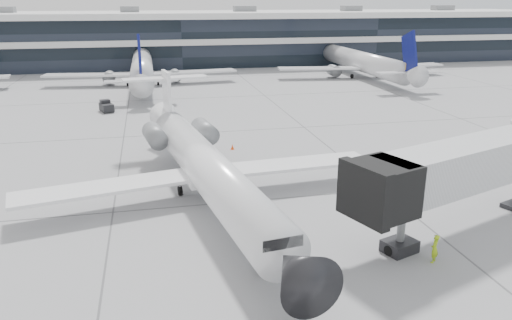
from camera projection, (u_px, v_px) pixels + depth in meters
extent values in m
plane|color=gray|center=(255.00, 200.00, 36.31)|extent=(220.00, 220.00, 0.00)
cube|color=black|center=(178.00, 41.00, 111.00)|extent=(170.00, 22.00, 10.00)
cylinder|color=white|center=(208.00, 170.00, 35.13)|extent=(6.84, 26.36, 2.95)
cone|color=black|center=(297.00, 271.00, 22.12)|extent=(3.37, 3.47, 2.95)
cone|color=white|center=(167.00, 120.00, 48.24)|extent=(3.29, 3.88, 2.80)
cube|color=white|center=(104.00, 188.00, 33.95)|extent=(12.35, 5.39, 0.24)
cube|color=white|center=(293.00, 164.00, 38.73)|extent=(12.20, 3.80, 0.24)
cylinder|color=slate|center=(155.00, 136.00, 42.23)|extent=(2.18, 3.92, 1.64)
cylinder|color=slate|center=(205.00, 131.00, 43.70)|extent=(2.18, 3.92, 1.64)
cube|color=white|center=(167.00, 97.00, 46.95)|extent=(0.73, 2.85, 4.92)
cube|color=white|center=(165.00, 78.00, 46.80)|extent=(8.04, 2.90, 0.17)
cylinder|color=black|center=(262.00, 268.00, 26.59)|extent=(0.29, 0.63, 0.61)
cylinder|color=black|center=(180.00, 191.00, 37.19)|extent=(0.36, 0.73, 0.70)
cylinder|color=black|center=(222.00, 185.00, 38.30)|extent=(0.36, 0.73, 0.70)
cube|color=silver|center=(470.00, 163.00, 30.47)|extent=(14.49, 7.61, 2.67)
cube|color=black|center=(383.00, 188.00, 26.77)|extent=(3.63, 4.00, 2.87)
cylinder|color=slate|center=(401.00, 229.00, 28.54)|extent=(0.45, 0.45, 2.87)
cube|color=black|center=(399.00, 246.00, 28.87)|extent=(2.23, 1.98, 0.72)
imported|color=#A6D516|center=(435.00, 249.00, 27.60)|extent=(0.71, 0.70, 1.66)
cone|color=#FF490D|center=(232.00, 147.00, 48.50)|extent=(0.34, 0.34, 0.52)
cube|color=#FF490D|center=(232.00, 149.00, 48.58)|extent=(0.47, 0.47, 0.03)
cube|color=black|center=(107.00, 107.00, 64.50)|extent=(2.08, 2.66, 0.96)
cube|color=black|center=(105.00, 102.00, 64.73)|extent=(1.42, 1.29, 0.53)
cylinder|color=black|center=(101.00, 109.00, 65.00)|extent=(0.34, 0.50, 0.47)
cylinder|color=black|center=(109.00, 108.00, 65.58)|extent=(0.34, 0.50, 0.47)
cylinder|color=black|center=(104.00, 112.00, 63.63)|extent=(0.34, 0.50, 0.47)
cylinder|color=black|center=(113.00, 111.00, 64.21)|extent=(0.34, 0.50, 0.47)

